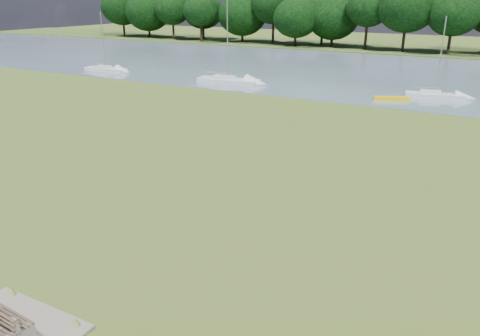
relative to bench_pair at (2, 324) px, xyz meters
The scene contains 9 objects.
ground 14.01m from the bench_pair, 90.00° to the left, with size 220.00×220.00×0.00m, color olive.
river 56.00m from the bench_pair, 90.00° to the left, with size 220.00×40.00×0.10m, color slate.
far_bank 86.00m from the bench_pair, 90.00° to the left, with size 220.00×20.00×0.40m, color #4C6626.
concrete_pad 0.43m from the bench_pair, 90.33° to the right, with size 4.20×3.20×0.10m, color gray.
bench_pair is the anchor object (origin of this frame).
kayak 39.68m from the bench_pair, 85.33° to the left, with size 3.35×0.78×0.33m, color yellow.
sailboat_1 52.49m from the bench_pair, 130.36° to the left, with size 6.05×1.89×7.57m.
sailboat_4 43.31m from the bench_pair, 81.08° to the left, with size 5.72×2.45×7.71m.
sailboat_5 43.05m from the bench_pair, 111.01° to the left, with size 7.30×2.66×9.81m.
Camera 1 is at (11.66, -20.63, 9.66)m, focal length 35.00 mm.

